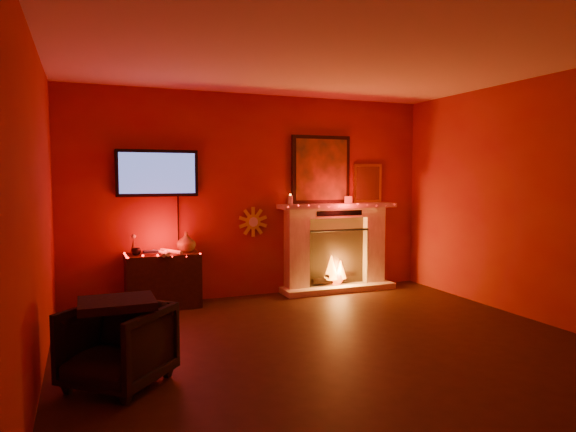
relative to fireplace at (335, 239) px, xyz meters
name	(u,v)px	position (x,y,z in m)	size (l,w,h in m)	color
room	(343,205)	(-1.14, -2.39, 0.63)	(5.00, 5.00, 5.00)	black
fireplace	(335,239)	(0.00, 0.00, 0.00)	(1.72, 0.40, 2.18)	#F3E5CC
tv	(158,173)	(-2.44, 0.06, 0.92)	(1.00, 0.07, 1.24)	black
sunburst_clock	(253,222)	(-1.19, 0.09, 0.28)	(0.40, 0.03, 0.40)	gold
console_table	(164,278)	(-2.41, -0.13, -0.36)	(0.88, 0.56, 0.92)	black
armchair	(118,346)	(-3.09, -2.41, -0.41)	(0.67, 0.69, 0.63)	black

